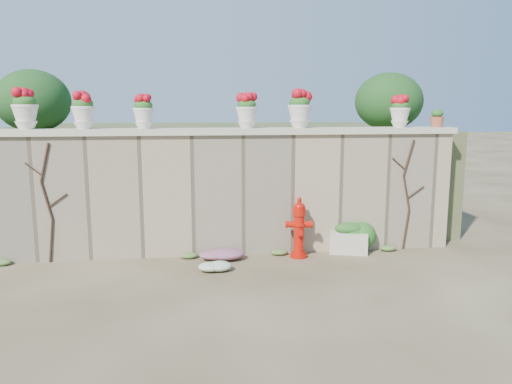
{
  "coord_description": "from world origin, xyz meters",
  "views": [
    {
      "loc": [
        -0.41,
        -6.43,
        2.45
      ],
      "look_at": [
        0.59,
        1.4,
        1.1
      ],
      "focal_mm": 35.0,
      "sensor_mm": 36.0,
      "label": 1
    }
  ],
  "objects": [
    {
      "name": "green_shrub",
      "position": [
        2.3,
        1.55,
        0.31
      ],
      "size": [
        0.65,
        0.58,
        0.61
      ],
      "primitive_type": "ellipsoid",
      "color": "#1E5119",
      "rests_on": "ground"
    },
    {
      "name": "urn_pot_4",
      "position": [
        1.37,
        1.8,
        2.4
      ],
      "size": [
        0.39,
        0.39,
        0.61
      ],
      "color": "silver",
      "rests_on": "wall_cap"
    },
    {
      "name": "urn_pot_3",
      "position": [
        0.49,
        1.8,
        2.38
      ],
      "size": [
        0.36,
        0.36,
        0.56
      ],
      "color": "silver",
      "rests_on": "wall_cap"
    },
    {
      "name": "ground",
      "position": [
        0.0,
        0.0,
        0.0
      ],
      "size": [
        80.0,
        80.0,
        0.0
      ],
      "primitive_type": "plane",
      "color": "#473723",
      "rests_on": "ground"
    },
    {
      "name": "urn_pot_1",
      "position": [
        -2.1,
        1.8,
        2.39
      ],
      "size": [
        0.37,
        0.37,
        0.58
      ],
      "color": "silver",
      "rests_on": "wall_cap"
    },
    {
      "name": "urn_pot_0",
      "position": [
        -2.97,
        1.8,
        2.41
      ],
      "size": [
        0.39,
        0.39,
        0.62
      ],
      "color": "silver",
      "rests_on": "wall_cap"
    },
    {
      "name": "fire_hydrant",
      "position": [
        1.3,
        1.34,
        0.5
      ],
      "size": [
        0.43,
        0.31,
        1.0
      ],
      "rotation": [
        0.0,
        0.0,
        -0.14
      ],
      "color": "#B91107",
      "rests_on": "ground"
    },
    {
      "name": "back_shrub_right",
      "position": [
        3.4,
        3.0,
        2.55
      ],
      "size": [
        1.3,
        1.3,
        1.1
      ],
      "primitive_type": "ellipsoid",
      "color": "#143814",
      "rests_on": "raised_fill"
    },
    {
      "name": "magenta_clump",
      "position": [
        -0.06,
        1.32,
        0.11
      ],
      "size": [
        0.82,
        0.55,
        0.22
      ],
      "primitive_type": "ellipsoid",
      "color": "#B92590",
      "rests_on": "ground"
    },
    {
      "name": "wall_cap",
      "position": [
        0.0,
        1.8,
        2.05
      ],
      "size": [
        8.1,
        0.52,
        0.1
      ],
      "primitive_type": "cube",
      "color": "beige",
      "rests_on": "stone_wall"
    },
    {
      "name": "white_flowers",
      "position": [
        -0.11,
        0.77,
        0.09
      ],
      "size": [
        0.49,
        0.39,
        0.18
      ],
      "primitive_type": "ellipsoid",
      "color": "white",
      "rests_on": "ground"
    },
    {
      "name": "urn_pot_5",
      "position": [
        3.12,
        1.8,
        2.36
      ],
      "size": [
        0.34,
        0.34,
        0.53
      ],
      "color": "silver",
      "rests_on": "wall_cap"
    },
    {
      "name": "raised_fill",
      "position": [
        0.0,
        5.0,
        1.0
      ],
      "size": [
        9.0,
        6.0,
        2.0
      ],
      "primitive_type": "cube",
      "color": "#384C23",
      "rests_on": "ground"
    },
    {
      "name": "urn_pot_2",
      "position": [
        -1.17,
        1.8,
        2.36
      ],
      "size": [
        0.34,
        0.34,
        0.53
      ],
      "color": "silver",
      "rests_on": "wall_cap"
    },
    {
      "name": "stone_wall",
      "position": [
        0.0,
        1.8,
        1.0
      ],
      "size": [
        8.0,
        0.4,
        2.0
      ],
      "primitive_type": "cube",
      "color": "#9B8667",
      "rests_on": "ground"
    },
    {
      "name": "planter_box",
      "position": [
        2.19,
        1.49,
        0.24
      ],
      "size": [
        0.7,
        0.53,
        0.52
      ],
      "rotation": [
        0.0,
        0.0,
        -0.3
      ],
      "color": "beige",
      "rests_on": "ground"
    },
    {
      "name": "back_shrub_left",
      "position": [
        -3.2,
        3.0,
        2.55
      ],
      "size": [
        1.3,
        1.3,
        1.1
      ],
      "primitive_type": "ellipsoid",
      "color": "#143814",
      "rests_on": "raised_fill"
    },
    {
      "name": "terracotta_pot",
      "position": [
        3.8,
        1.8,
        2.24
      ],
      "size": [
        0.25,
        0.25,
        0.29
      ],
      "color": "#A84D33",
      "rests_on": "wall_cap"
    },
    {
      "name": "vine_left",
      "position": [
        -2.67,
        1.58,
        0.99
      ],
      "size": [
        0.6,
        0.04,
        1.91
      ],
      "color": "black",
      "rests_on": "ground"
    },
    {
      "name": "vine_right",
      "position": [
        3.23,
        1.58,
        0.99
      ],
      "size": [
        0.6,
        0.04,
        1.91
      ],
      "color": "black",
      "rests_on": "ground"
    }
  ]
}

